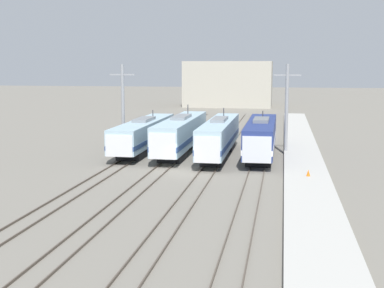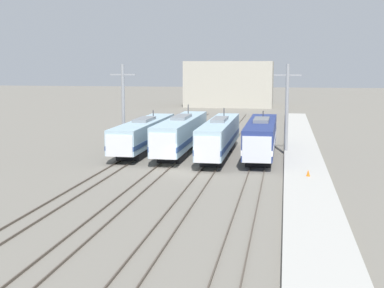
% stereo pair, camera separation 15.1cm
% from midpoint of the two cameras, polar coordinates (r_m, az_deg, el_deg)
% --- Properties ---
extents(ground_plane, '(400.00, 400.00, 0.00)m').
position_cam_midpoint_polar(ground_plane, '(51.57, -0.94, -2.90)').
color(ground_plane, slate).
extents(rail_pair_far_left, '(1.51, 120.00, 0.15)m').
position_cam_midpoint_polar(rail_pair_far_left, '(53.25, -8.30, -2.55)').
color(rail_pair_far_left, '#4C4238').
rests_on(rail_pair_far_left, ground_plane).
extents(rail_pair_center_left, '(1.51, 120.00, 0.15)m').
position_cam_midpoint_polar(rail_pair_center_left, '(52.02, -3.45, -2.73)').
color(rail_pair_center_left, '#4C4238').
rests_on(rail_pair_center_left, ground_plane).
extents(rail_pair_center_right, '(1.51, 120.00, 0.15)m').
position_cam_midpoint_polar(rail_pair_center_right, '(51.18, 1.60, -2.91)').
color(rail_pair_center_right, '#4C4238').
rests_on(rail_pair_center_right, ground_plane).
extents(rail_pair_far_right, '(1.51, 120.00, 0.15)m').
position_cam_midpoint_polar(rail_pair_far_right, '(50.75, 6.78, -3.06)').
color(rail_pair_far_right, '#4C4238').
rests_on(rail_pair_far_right, ground_plane).
extents(locomotive_far_left, '(3.10, 19.92, 4.52)m').
position_cam_midpoint_polar(locomotive_far_left, '(63.25, -5.30, 1.03)').
color(locomotive_far_left, '#232326').
rests_on(locomotive_far_left, ground_plane).
extents(locomotive_center_left, '(3.00, 19.89, 5.31)m').
position_cam_midpoint_polar(locomotive_center_left, '(61.53, -1.30, 1.05)').
color(locomotive_center_left, '#232326').
rests_on(locomotive_center_left, ground_plane).
extents(locomotive_center_right, '(2.75, 19.49, 5.07)m').
position_cam_midpoint_polar(locomotive_center_right, '(59.38, 2.81, 0.75)').
color(locomotive_center_right, '#232326').
rests_on(locomotive_center_right, ground_plane).
extents(locomotive_far_right, '(3.02, 18.42, 4.80)m').
position_cam_midpoint_polar(locomotive_far_right, '(59.28, 7.28, 0.68)').
color(locomotive_far_right, black).
rests_on(locomotive_far_right, ground_plane).
extents(catenary_tower_left, '(3.06, 0.39, 10.24)m').
position_cam_midpoint_polar(catenary_tower_left, '(64.34, -7.45, 4.05)').
color(catenary_tower_left, gray).
rests_on(catenary_tower_left, ground_plane).
extents(catenary_tower_right, '(3.06, 0.39, 10.24)m').
position_cam_midpoint_polar(catenary_tower_right, '(61.48, 9.99, 3.80)').
color(catenary_tower_right, gray).
rests_on(catenary_tower_right, ground_plane).
extents(platform, '(4.00, 120.00, 0.45)m').
position_cam_midpoint_polar(platform, '(50.71, 11.97, -3.02)').
color(platform, '#B7B5AD').
rests_on(platform, ground_plane).
extents(traffic_cone, '(0.35, 0.35, 0.58)m').
position_cam_midpoint_polar(traffic_cone, '(48.06, 12.21, -3.03)').
color(traffic_cone, orange).
rests_on(traffic_cone, platform).
extents(depot_building, '(21.16, 13.92, 11.06)m').
position_cam_midpoint_polar(depot_building, '(133.70, 3.92, 6.42)').
color(depot_building, '#B2AD9E').
rests_on(depot_building, ground_plane).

